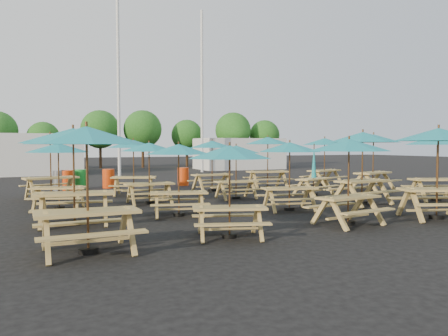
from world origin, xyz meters
name	(u,v)px	position (x,y,z in m)	size (l,w,h in m)	color
ground	(240,199)	(0.00, 0.00, 0.00)	(120.00, 120.00, 0.00)	black
picnic_unit_0	(87,142)	(-6.16, -6.28, 2.08)	(2.27, 2.27, 2.40)	tan
picnic_unit_1	(73,140)	(-6.15, -3.09, 2.15)	(2.53, 2.53, 2.48)	tan
picnic_unit_2	(58,151)	(-6.37, -0.05, 1.83)	(2.42, 2.42, 2.11)	tan
picnic_unit_3	(50,142)	(-6.51, 2.96, 2.14)	(2.73, 2.73, 2.47)	tan
picnic_unit_4	(230,157)	(-3.16, -6.09, 1.77)	(2.35, 2.35, 2.04)	tan
picnic_unit_5	(179,153)	(-3.29, -2.83, 1.80)	(2.30, 2.30, 2.08)	tan
picnic_unit_6	(149,150)	(-3.42, 0.13, 1.85)	(1.98, 1.98, 2.13)	tan
picnic_unit_7	(133,147)	(-3.39, 2.89, 1.96)	(2.64, 2.64, 2.26)	tan
picnic_unit_8	(349,150)	(0.23, -5.89, 1.91)	(2.32, 2.32, 2.21)	tan
picnic_unit_9	(290,151)	(0.20, -3.15, 1.85)	(2.31, 2.31, 2.14)	tan
picnic_unit_10	(236,152)	(-0.07, 0.18, 1.76)	(1.93, 1.93, 2.03)	tan
picnic_unit_11	(212,147)	(0.12, 3.10, 1.95)	(2.23, 2.23, 2.25)	tan
picnic_unit_12	(438,139)	(3.09, -6.11, 2.19)	(2.93, 2.93, 2.52)	tan
picnic_unit_13	(363,141)	(3.20, -2.98, 2.17)	(2.62, 2.62, 2.50)	tan
picnic_unit_14	(314,174)	(3.19, -0.18, 0.86)	(2.02, 1.89, 2.09)	tan
picnic_unit_15	(268,143)	(2.99, 3.23, 2.11)	(2.49, 2.49, 2.43)	tan
picnic_unit_17	(437,144)	(6.48, -3.19, 2.08)	(2.78, 2.78, 2.40)	tan
picnic_unit_18	(373,142)	(6.57, 0.20, 2.19)	(2.95, 2.95, 2.52)	tan
picnic_unit_19	(325,144)	(6.12, 3.09, 2.08)	(2.79, 2.79, 2.39)	tan
waste_bin_0	(59,180)	(-6.06, 6.12, 0.45)	(0.56, 0.56, 0.90)	gray
waste_bin_1	(81,179)	(-5.09, 6.43, 0.45)	(0.56, 0.56, 0.90)	#1A902D
waste_bin_2	(67,180)	(-5.73, 6.05, 0.45)	(0.56, 0.56, 0.90)	#E33E0D
waste_bin_3	(109,179)	(-3.87, 6.32, 0.45)	(0.56, 0.56, 0.90)	#E33E0D
waste_bin_4	(183,177)	(-0.21, 6.17, 0.45)	(0.56, 0.56, 0.90)	#E33E0D
mast_0	(118,84)	(-2.00, 14.00, 6.00)	(0.20, 0.20, 12.00)	silver
mast_1	(202,92)	(4.50, 16.00, 6.00)	(0.20, 0.20, 12.00)	silver
event_tent_0	(20,154)	(-8.00, 18.00, 1.40)	(8.00, 4.00, 2.80)	silver
event_tent_1	(239,154)	(9.00, 19.00, 1.30)	(7.00, 4.00, 2.60)	silver
tree_2	(43,138)	(-6.39, 23.65, 2.62)	(2.59, 2.59, 3.93)	#382314
tree_3	(100,129)	(-1.75, 24.72, 3.41)	(3.36, 3.36, 5.09)	#382314
tree_4	(143,129)	(1.90, 24.26, 3.46)	(3.41, 3.41, 5.17)	#382314
tree_5	(187,135)	(6.22, 24.67, 2.97)	(2.94, 2.94, 4.45)	#382314
tree_6	(233,130)	(10.23, 22.90, 3.43)	(3.38, 3.38, 5.13)	#382314
tree_7	(264,135)	(13.63, 22.92, 2.99)	(2.95, 2.95, 4.48)	#382314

